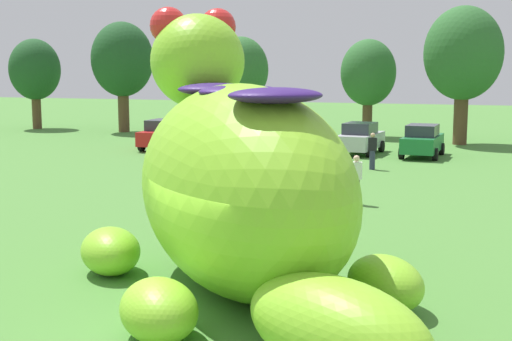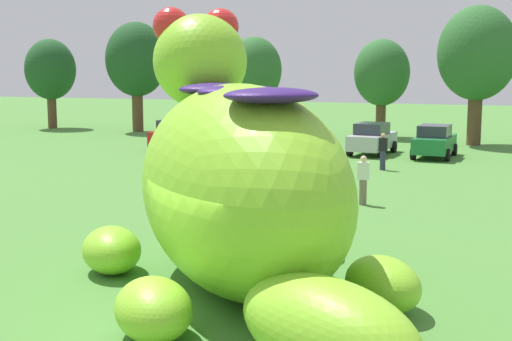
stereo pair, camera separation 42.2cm
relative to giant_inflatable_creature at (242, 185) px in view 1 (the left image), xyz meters
name	(u,v)px [view 1 (the left image)]	position (x,y,z in m)	size (l,w,h in m)	color
ground_plane	(189,319)	(-0.36, -1.99, -2.27)	(160.00, 160.00, 0.00)	#4C8438
giant_inflatable_creature	(242,185)	(0.00, 0.00, 0.00)	(10.81, 9.54, 6.20)	#8CD12D
car_red	(164,134)	(-12.97, 22.96, -1.41)	(2.03, 4.15, 1.72)	red
car_black	(233,134)	(-9.29, 24.41, -1.41)	(1.99, 4.12, 1.72)	black
car_orange	(285,138)	(-5.78, 23.11, -1.41)	(2.05, 4.16, 1.72)	orange
car_silver	(360,138)	(-1.84, 24.34, -1.41)	(2.25, 4.25, 1.72)	#B7BABF
car_green	(422,141)	(1.49, 24.08, -1.41)	(2.12, 4.19, 1.72)	#1E7238
tree_far_left	(35,70)	(-28.23, 32.19, 2.20)	(3.85, 3.85, 6.83)	brown
tree_left	(122,60)	(-20.59, 31.96, 2.92)	(4.47, 4.47, 7.93)	brown
tree_mid_left	(241,71)	(-11.87, 33.06, 2.18)	(3.83, 3.83, 6.81)	brown
tree_centre_left	(368,73)	(-3.08, 33.76, 2.02)	(3.69, 3.69, 6.55)	brown
tree_centre	(463,54)	(3.10, 31.00, 3.20)	(4.71, 4.71, 8.36)	brown
spectator_near_inflatable	(372,151)	(-0.26, 18.67, -1.42)	(0.38, 0.26, 1.71)	#2D334C
spectator_by_cars	(229,193)	(-2.74, 6.46, -1.42)	(0.38, 0.26, 1.71)	#2D334C
spectator_wandering	(356,180)	(0.55, 10.18, -1.42)	(0.38, 0.26, 1.71)	#726656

